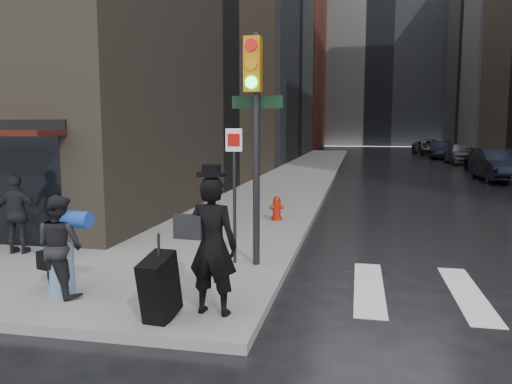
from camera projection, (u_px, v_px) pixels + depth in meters
The scene contains 14 objects.
ground at pixel (157, 293), 8.38m from camera, with size 140.00×140.00×0.00m, color black.
sidewalk_left at pixel (310, 167), 34.61m from camera, with size 4.00×50.00×0.15m, color slate.
bldg_left_far at pixel (242, 54), 69.57m from camera, with size 22.00×20.00×26.00m, color maroon.
bldg_distant at pixel (378, 46), 80.95m from camera, with size 40.00×12.00×32.00m, color slate.
man_overcoat at pixel (202, 252), 6.88m from camera, with size 1.20×1.06×2.15m.
man_jeans at pixel (60, 245), 7.71m from camera, with size 1.11×0.84×1.59m.
man_greycoat at pixel (18, 214), 10.32m from camera, with size 1.02×0.55×1.65m.
traffic_light at pixel (253, 118), 9.15m from camera, with size 1.08×0.50×4.32m.
fire_hydrant at pixel (277, 209), 14.15m from camera, with size 0.40×0.30×0.69m.
parked_car_2 at pixel (498, 165), 26.05m from camera, with size 1.77×5.06×1.67m, color black.
parked_car_3 at pixel (483, 160), 32.35m from camera, with size 2.00×4.93×1.43m, color black.
parked_car_4 at pixel (460, 153), 38.82m from camera, with size 1.96×4.86×1.66m, color #504F54.
parked_car_5 at pixel (440, 150), 45.37m from camera, with size 1.69×4.84×1.59m, color black.
parked_car_6 at pixel (429, 147), 51.83m from camera, with size 2.69×5.83×1.62m, color #3D3D42.
Camera 1 is at (3.26, -7.60, 2.74)m, focal length 35.00 mm.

